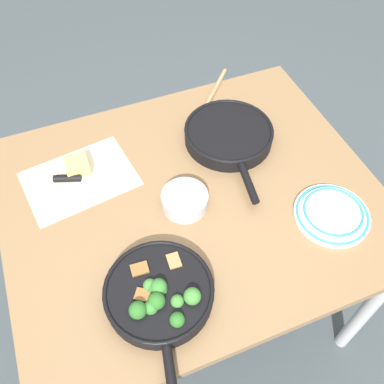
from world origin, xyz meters
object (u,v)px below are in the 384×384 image
Objects in this scene: wooden_spoon at (205,107)px; cheese_block at (77,166)px; prep_bowl_steel at (185,200)px; skillet_eggs at (229,135)px; grater_knife at (81,179)px; dinner_plate_stack at (332,214)px; skillet_broccoli at (159,294)px.

cheese_block reaches higher than wooden_spoon.
skillet_eggs is at bearing 39.96° from prep_bowl_steel.
grater_knife is at bearing -29.32° from wooden_spoon.
grater_knife is at bearing 147.97° from dinner_plate_stack.
cheese_block is at bearing -157.08° from skillet_broccoli.
prep_bowl_steel is (-0.23, -0.20, -0.00)m from skillet_eggs.
skillet_broccoli is at bearing -174.41° from dinner_plate_stack.
grater_knife is at bearing -82.29° from skillet_eggs.
cheese_block is 0.53× the size of prep_bowl_steel.
skillet_eggs is (0.40, 0.45, -0.00)m from skillet_broccoli.
skillet_eggs is 6.01× the size of cheese_block.
wooden_spoon is 0.43m from prep_bowl_steel.
prep_bowl_steel is (0.27, -0.21, 0.02)m from grater_knife.
skillet_broccoli is at bearing -123.53° from prep_bowl_steel.
skillet_eggs is 0.42m from dinner_plate_stack.
dinner_plate_stack is (0.55, 0.05, -0.01)m from skillet_broccoli.
dinner_plate_stack is (0.65, -0.41, 0.00)m from grater_knife.
skillet_eggs is 3.16× the size of prep_bowl_steel.
skillet_broccoli is 0.30m from prep_bowl_steel.
dinner_plate_stack is at bearing 58.48° from wooden_spoon.
wooden_spoon is 1.25× the size of grater_knife.
prep_bowl_steel reaches higher than dinner_plate_stack.
skillet_eggs reaches higher than cheese_block.
skillet_broccoli is at bearing 10.43° from wooden_spoon.
dinner_plate_stack is 0.43m from prep_bowl_steel.
prep_bowl_steel is at bearing -43.66° from cheese_block.
prep_bowl_steel reaches higher than grater_knife.
skillet_eggs reaches higher than dinner_plate_stack.
prep_bowl_steel is (-0.39, 0.20, 0.01)m from dinner_plate_stack.
wooden_spoon is at bearing 105.96° from dinner_plate_stack.
dinner_plate_stack is at bearing 30.25° from skillet_eggs.
skillet_eggs is at bearing 111.00° from dinner_plate_stack.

